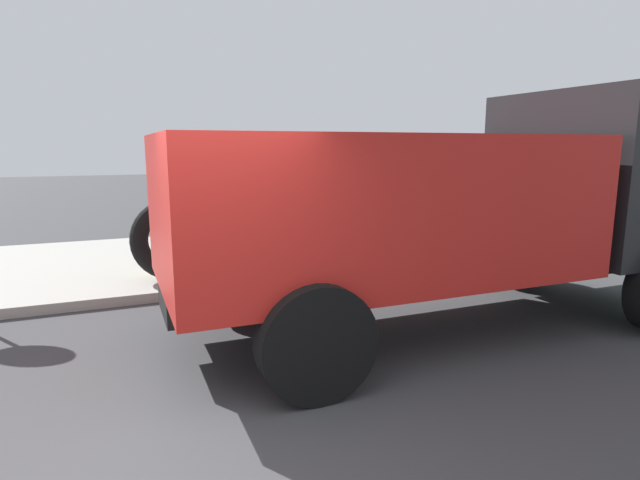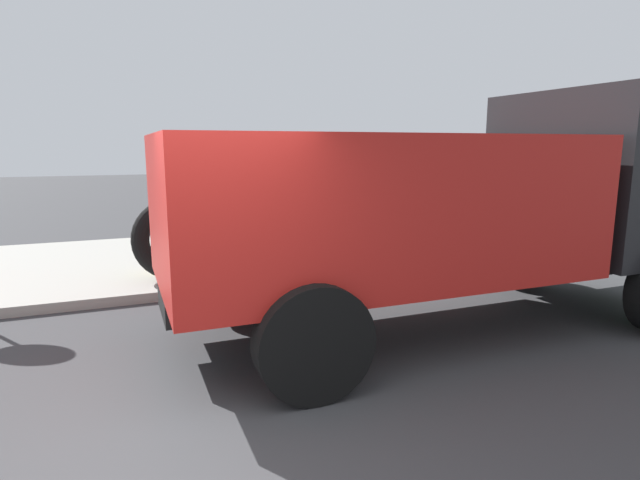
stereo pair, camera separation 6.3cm
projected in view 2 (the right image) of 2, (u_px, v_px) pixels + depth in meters
The scene contains 5 objects.
ground_plane at pixel (186, 450), 3.91m from camera, with size 80.00×80.00×0.00m, color #38383A.
sidewalk_curb at pixel (139, 263), 9.82m from camera, with size 36.00×5.00×0.15m, color #99968E.
fire_hydrant at pixel (162, 250), 8.63m from camera, with size 0.25×0.57×0.76m.
loose_tire at pixel (173, 239), 8.22m from camera, with size 1.29×1.29×0.28m, color black.
dump_truck_red at pixel (463, 200), 6.43m from camera, with size 7.02×2.84×3.00m.
Camera 2 is at (-0.38, -3.67, 2.29)m, focal length 28.82 mm.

